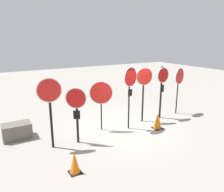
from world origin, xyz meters
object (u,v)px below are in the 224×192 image
at_px(stop_sign_0, 50,100).
at_px(storage_crate, 17,131).
at_px(stop_sign_5, 162,84).
at_px(stop_sign_4, 144,83).
at_px(traffic_cone_0, 75,163).
at_px(traffic_cone_1, 158,121).
at_px(stop_sign_3, 130,83).
at_px(stop_sign_2, 101,95).
at_px(stop_sign_1, 76,106).
at_px(stop_sign_6, 179,79).

relative_size(stop_sign_0, storage_crate, 2.40).
bearing_deg(stop_sign_5, stop_sign_4, 172.56).
xyz_separation_m(stop_sign_5, traffic_cone_0, (-5.21, -2.15, -1.37)).
height_order(stop_sign_5, traffic_cone_1, stop_sign_5).
bearing_deg(stop_sign_3, stop_sign_2, 140.54).
bearing_deg(stop_sign_1, stop_sign_4, 41.53).
bearing_deg(stop_sign_5, stop_sign_2, 173.17).
distance_m(stop_sign_1, traffic_cone_0, 2.18).
bearing_deg(stop_sign_6, stop_sign_2, 163.06).
distance_m(stop_sign_1, stop_sign_2, 1.44).
distance_m(stop_sign_2, traffic_cone_0, 3.33).
bearing_deg(storage_crate, stop_sign_0, -56.30).
bearing_deg(traffic_cone_0, traffic_cone_1, 16.46).
distance_m(stop_sign_5, traffic_cone_1, 1.90).
height_order(stop_sign_1, storage_crate, stop_sign_1).
height_order(stop_sign_0, stop_sign_5, stop_sign_0).
height_order(stop_sign_3, traffic_cone_1, stop_sign_3).
bearing_deg(stop_sign_1, stop_sign_5, 38.79).
bearing_deg(stop_sign_1, traffic_cone_1, 25.45).
relative_size(stop_sign_0, traffic_cone_1, 3.56).
xyz_separation_m(stop_sign_1, traffic_cone_0, (-0.77, -1.71, -1.10)).
xyz_separation_m(stop_sign_0, storage_crate, (-0.98, 1.47, -1.47)).
bearing_deg(stop_sign_5, stop_sign_1, -178.31).
relative_size(stop_sign_1, storage_crate, 2.01).
relative_size(stop_sign_1, stop_sign_2, 1.00).
bearing_deg(stop_sign_3, stop_sign_4, 4.27).
bearing_deg(stop_sign_4, traffic_cone_1, -74.29).
bearing_deg(stop_sign_2, stop_sign_3, 1.33).
relative_size(stop_sign_0, stop_sign_1, 1.20).
xyz_separation_m(stop_sign_0, stop_sign_1, (0.90, -0.08, -0.34)).
distance_m(stop_sign_2, traffic_cone_1, 2.68).
bearing_deg(stop_sign_3, stop_sign_0, 164.58).
xyz_separation_m(stop_sign_5, stop_sign_6, (1.18, 0.06, 0.08)).
bearing_deg(stop_sign_1, storage_crate, 173.45).
height_order(stop_sign_1, stop_sign_6, stop_sign_6).
relative_size(stop_sign_3, stop_sign_4, 1.05).
xyz_separation_m(stop_sign_4, storage_crate, (-5.29, 1.05, -1.52)).
relative_size(stop_sign_0, traffic_cone_0, 3.81).
xyz_separation_m(stop_sign_3, traffic_cone_0, (-3.17, -1.84, -1.65)).
bearing_deg(stop_sign_2, stop_sign_4, 22.09).
height_order(stop_sign_3, stop_sign_6, stop_sign_3).
height_order(stop_sign_1, stop_sign_4, stop_sign_4).
bearing_deg(stop_sign_3, storage_crate, 145.33).
height_order(stop_sign_4, storage_crate, stop_sign_4).
distance_m(stop_sign_0, stop_sign_2, 2.27).
height_order(traffic_cone_0, traffic_cone_1, traffic_cone_1).
distance_m(stop_sign_0, stop_sign_1, 0.96).
distance_m(stop_sign_4, stop_sign_5, 1.04).
xyz_separation_m(stop_sign_6, storage_crate, (-7.50, 1.05, -1.48)).
relative_size(stop_sign_1, traffic_cone_0, 3.18).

